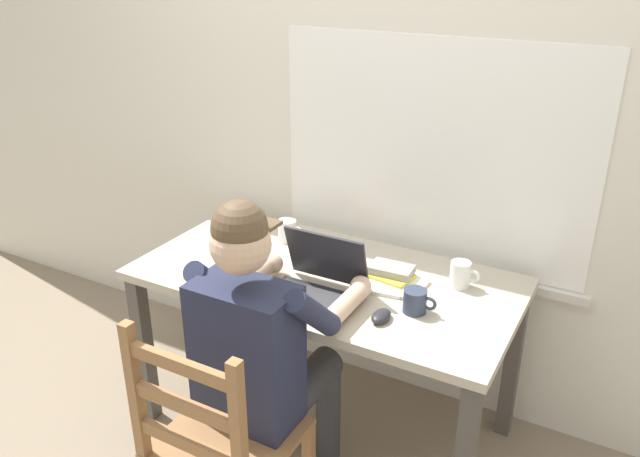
% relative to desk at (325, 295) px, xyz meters
% --- Properties ---
extents(ground_plane, '(8.00, 8.00, 0.00)m').
position_rel_desk_xyz_m(ground_plane, '(0.00, 0.00, -0.65)').
color(ground_plane, gray).
extents(back_wall, '(6.00, 0.08, 2.60)m').
position_rel_desk_xyz_m(back_wall, '(0.01, 0.46, 0.65)').
color(back_wall, silver).
rests_on(back_wall, ground).
extents(desk, '(1.50, 0.76, 0.74)m').
position_rel_desk_xyz_m(desk, '(0.00, 0.00, 0.00)').
color(desk, '#BCB29E').
rests_on(desk, ground).
extents(seated_person, '(0.50, 0.60, 1.25)m').
position_rel_desk_xyz_m(seated_person, '(0.01, -0.45, 0.04)').
color(seated_person, '#232842').
rests_on(seated_person, ground).
extents(wooden_chair, '(0.42, 0.42, 0.94)m').
position_rel_desk_xyz_m(wooden_chair, '(0.01, -0.74, -0.18)').
color(wooden_chair, olive).
rests_on(wooden_chair, ground).
extents(laptop, '(0.33, 0.30, 0.23)m').
position_rel_desk_xyz_m(laptop, '(0.05, -0.16, 0.15)').
color(laptop, '#232328').
rests_on(laptop, desk).
extents(computer_mouse, '(0.06, 0.10, 0.03)m').
position_rel_desk_xyz_m(computer_mouse, '(0.33, -0.20, 0.11)').
color(computer_mouse, '#232328').
rests_on(computer_mouse, desk).
extents(coffee_mug_white, '(0.12, 0.08, 0.10)m').
position_rel_desk_xyz_m(coffee_mug_white, '(-0.29, 0.20, 0.14)').
color(coffee_mug_white, white).
rests_on(coffee_mug_white, desk).
extents(coffee_mug_dark, '(0.12, 0.08, 0.09)m').
position_rel_desk_xyz_m(coffee_mug_dark, '(0.41, -0.09, 0.14)').
color(coffee_mug_dark, '#2D384C').
rests_on(coffee_mug_dark, desk).
extents(coffee_mug_spare, '(0.11, 0.08, 0.10)m').
position_rel_desk_xyz_m(coffee_mug_spare, '(0.49, 0.16, 0.14)').
color(coffee_mug_spare, white).
rests_on(coffee_mug_spare, desk).
extents(book_stack_main, '(0.21, 0.15, 0.06)m').
position_rel_desk_xyz_m(book_stack_main, '(0.23, 0.09, 0.12)').
color(book_stack_main, gold).
rests_on(book_stack_main, desk).
extents(paper_pile_near_laptop, '(0.21, 0.19, 0.01)m').
position_rel_desk_xyz_m(paper_pile_near_laptop, '(0.29, 0.06, 0.10)').
color(paper_pile_near_laptop, white).
rests_on(paper_pile_near_laptop, desk).
extents(paper_pile_back_corner, '(0.22, 0.21, 0.02)m').
position_rel_desk_xyz_m(paper_pile_back_corner, '(0.23, 0.04, 0.10)').
color(paper_pile_back_corner, white).
rests_on(paper_pile_back_corner, desk).
extents(paper_pile_side, '(0.30, 0.26, 0.02)m').
position_rel_desk_xyz_m(paper_pile_side, '(-0.43, -0.23, 0.10)').
color(paper_pile_side, silver).
rests_on(paper_pile_side, desk).
extents(landscape_photo_print, '(0.13, 0.09, 0.00)m').
position_rel_desk_xyz_m(landscape_photo_print, '(-0.14, 0.20, 0.09)').
color(landscape_photo_print, '#C63D33').
rests_on(landscape_photo_print, desk).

